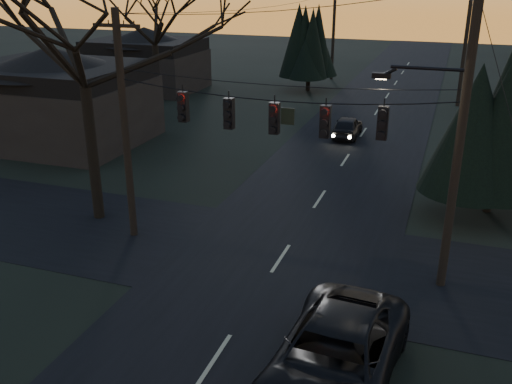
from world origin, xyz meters
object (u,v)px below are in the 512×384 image
(bare_tree_left, at_px, (79,28))
(utility_pole_right, at_px, (440,285))
(utility_pole_far_l, at_px, (331,79))
(suv_near, at_px, (335,359))
(utility_pole_left, at_px, (134,235))
(utility_pole_far_r, at_px, (457,106))
(evergreen_right, at_px, (502,114))
(sedan_oncoming_a, at_px, (347,127))

(bare_tree_left, bearing_deg, utility_pole_right, -4.26)
(utility_pole_far_l, distance_m, suv_near, 43.04)
(utility_pole_left, relative_size, bare_tree_left, 0.77)
(utility_pole_right, height_order, utility_pole_far_r, utility_pole_right)
(utility_pole_far_l, bearing_deg, suv_near, -77.65)
(utility_pole_far_r, height_order, evergreen_right, evergreen_right)
(utility_pole_far_r, bearing_deg, suv_near, -93.87)
(utility_pole_right, xyz_separation_m, utility_pole_far_r, (0.00, 28.00, 0.00))
(utility_pole_far_l, bearing_deg, evergreen_right, -65.65)
(utility_pole_far_l, bearing_deg, sedan_oncoming_a, -74.96)
(evergreen_right, bearing_deg, utility_pole_far_l, 114.35)
(bare_tree_left, relative_size, sedan_oncoming_a, 2.93)
(utility_pole_right, relative_size, evergreen_right, 1.36)
(utility_pole_far_l, xyz_separation_m, evergreen_right, (13.09, -28.93, 4.27))
(utility_pole_far_r, distance_m, evergreen_right, 21.42)
(sedan_oncoming_a, bearing_deg, utility_pole_left, 71.77)
(utility_pole_right, relative_size, sedan_oncoming_a, 2.67)
(utility_pole_far_r, bearing_deg, utility_pole_right, -90.00)
(utility_pole_left, height_order, bare_tree_left, bare_tree_left)
(utility_pole_far_r, distance_m, sedan_oncoming_a, 13.00)
(utility_pole_right, distance_m, sedan_oncoming_a, 17.81)
(utility_pole_right, height_order, bare_tree_left, bare_tree_left)
(utility_pole_left, bearing_deg, sedan_oncoming_a, 72.65)
(utility_pole_far_r, bearing_deg, evergreen_right, -85.66)
(utility_pole_right, relative_size, bare_tree_left, 0.91)
(utility_pole_far_l, distance_m, bare_tree_left, 35.88)
(utility_pole_right, bearing_deg, suv_near, -110.87)
(utility_pole_left, distance_m, utility_pole_far_r, 30.27)
(utility_pole_far_l, relative_size, sedan_oncoming_a, 2.13)
(utility_pole_far_r, xyz_separation_m, utility_pole_far_l, (-11.50, 8.00, 0.00))
(utility_pole_left, distance_m, utility_pole_far_l, 36.00)
(bare_tree_left, height_order, evergreen_right, bare_tree_left)
(bare_tree_left, bearing_deg, suv_near, -31.61)
(sedan_oncoming_a, bearing_deg, utility_pole_right, 109.86)
(suv_near, distance_m, sedan_oncoming_a, 23.02)
(evergreen_right, bearing_deg, utility_pole_far_r, 94.34)
(utility_pole_far_l, xyz_separation_m, bare_tree_left, (-2.27, -34.97, 7.67))
(suv_near, bearing_deg, bare_tree_left, 152.26)
(suv_near, relative_size, sedan_oncoming_a, 1.64)
(utility_pole_right, xyz_separation_m, sedan_oncoming_a, (-6.30, 16.64, 0.64))
(utility_pole_left, bearing_deg, utility_pole_far_r, 67.67)
(utility_pole_right, xyz_separation_m, suv_near, (-2.30, -6.03, 0.85))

